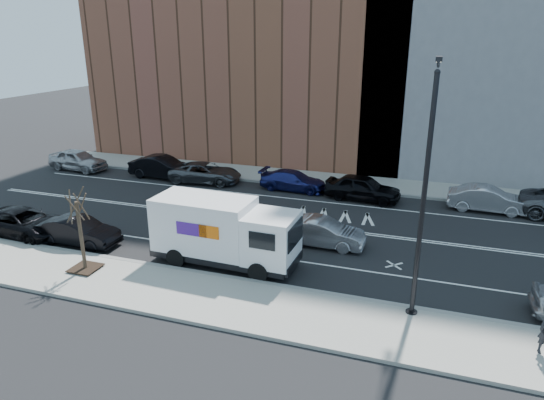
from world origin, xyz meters
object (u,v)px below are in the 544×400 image
Objects in this scene: far_parked_a at (78,160)px; driving_sedan at (322,232)px; fedex_van at (224,231)px; far_parked_b at (162,167)px.

driving_sedan is (21.17, -7.85, -0.11)m from far_parked_a.
driving_sedan is at bearing -104.77° from far_parked_a.
far_parked_a is (-17.38, 11.28, -0.81)m from fedex_van.
fedex_van is 15.20m from far_parked_b.
far_parked_b is 1.16× the size of driving_sedan.
fedex_van is at bearing -135.86° from far_parked_b.
fedex_van is 1.43× the size of far_parked_a.
fedex_van is 1.60× the size of driving_sedan.
far_parked_b is (7.38, 0.14, 0.00)m from far_parked_a.
fedex_van reaches higher than far_parked_b.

